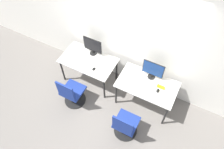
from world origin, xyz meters
TOP-DOWN VIEW (x-y plane):
  - ground_plane at (0.00, 0.00)m, footprint 20.00×20.00m
  - wall_back at (0.00, 0.83)m, footprint 12.00×0.05m
  - desk_left at (-0.70, 0.35)m, footprint 1.20×0.70m
  - monitor_left at (-0.70, 0.57)m, footprint 0.44×0.16m
  - keyboard_left at (-0.70, 0.21)m, footprint 0.36×0.16m
  - mouse_left at (-0.46, 0.18)m, footprint 0.06×0.09m
  - office_chair_left at (-0.70, -0.38)m, footprint 0.48×0.48m
  - desk_right at (0.70, 0.35)m, footprint 1.20×0.70m
  - monitor_right at (0.70, 0.56)m, footprint 0.44×0.16m
  - keyboard_right at (0.70, 0.26)m, footprint 0.36×0.16m
  - mouse_right at (0.94, 0.29)m, footprint 0.06×0.09m
  - office_chair_right at (0.63, -0.51)m, footprint 0.48×0.48m
  - placard_right at (0.96, 0.39)m, footprint 0.16×0.03m

SIDE VIEW (x-z plane):
  - ground_plane at x=0.00m, z-range 0.00..0.00m
  - office_chair_left at x=-0.70m, z-range -0.08..0.79m
  - office_chair_right at x=0.63m, z-range -0.08..0.79m
  - desk_left at x=-0.70m, z-range 0.28..0.99m
  - desk_right at x=0.70m, z-range 0.28..0.99m
  - keyboard_left at x=-0.70m, z-range 0.71..0.73m
  - keyboard_right at x=0.70m, z-range 0.71..0.73m
  - mouse_left at x=-0.46m, z-range 0.71..0.74m
  - mouse_right at x=0.94m, z-range 0.71..0.74m
  - placard_right at x=0.96m, z-range 0.71..0.79m
  - monitor_left at x=-0.70m, z-range 0.73..1.17m
  - monitor_right at x=0.70m, z-range 0.73..1.17m
  - wall_back at x=0.00m, z-range 0.00..2.80m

